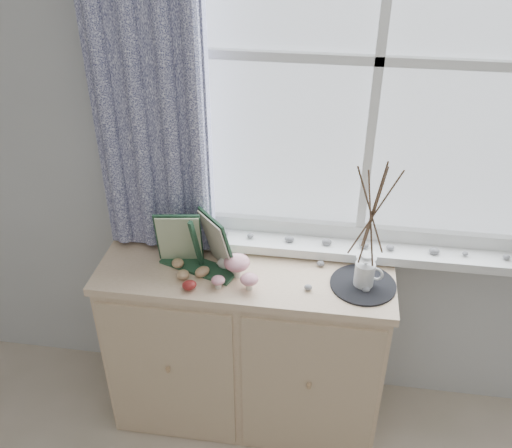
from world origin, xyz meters
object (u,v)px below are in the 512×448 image
at_px(toadstool_cluster, 238,269).
at_px(twig_pitcher, 373,211).
at_px(botanical_book, 195,246).
at_px(sideboard, 246,345).

distance_m(toadstool_cluster, twig_pitcher, 0.57).
height_order(botanical_book, twig_pitcher, twig_pitcher).
bearing_deg(sideboard, twig_pitcher, -4.43).
bearing_deg(twig_pitcher, toadstool_cluster, -163.22).
xyz_separation_m(botanical_book, twig_pitcher, (0.66, 0.01, 0.21)).
height_order(sideboard, twig_pitcher, twig_pitcher).
xyz_separation_m(sideboard, botanical_book, (-0.19, -0.05, 0.55)).
bearing_deg(twig_pitcher, sideboard, -172.41).
distance_m(sideboard, twig_pitcher, 0.90).
relative_size(toadstool_cluster, twig_pitcher, 0.31).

